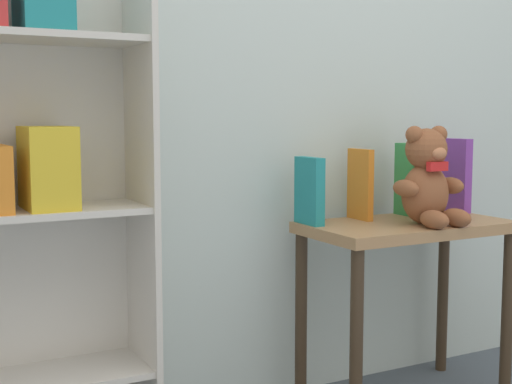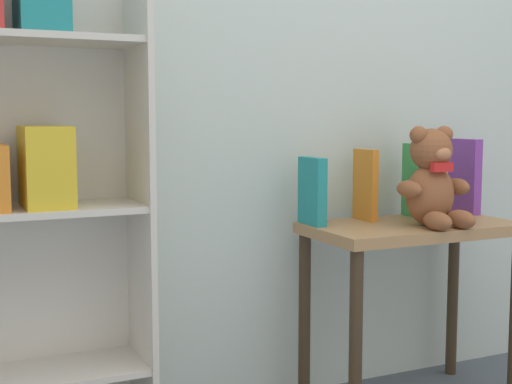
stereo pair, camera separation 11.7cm
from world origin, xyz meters
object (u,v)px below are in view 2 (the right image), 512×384
(book_standing_orange, at_px, (365,185))
(book_standing_green, at_px, (419,181))
(book_standing_teal, at_px, (312,191))
(book_standing_purple, at_px, (465,176))
(teddy_bear, at_px, (433,181))
(display_table, at_px, (411,255))
(bookshelf_side, at_px, (13,176))

(book_standing_orange, height_order, book_standing_green, book_standing_green)
(book_standing_teal, height_order, book_standing_purple, book_standing_purple)
(teddy_bear, relative_size, book_standing_green, 1.25)
(book_standing_teal, bearing_deg, teddy_bear, -27.75)
(display_table, xyz_separation_m, teddy_bear, (0.02, -0.07, 0.25))
(display_table, distance_m, book_standing_purple, 0.41)
(display_table, bearing_deg, bookshelf_side, 174.28)
(teddy_bear, height_order, book_standing_purple, teddy_bear)
(bookshelf_side, height_order, display_table, bookshelf_side)
(book_standing_purple, bearing_deg, book_standing_orange, 176.03)
(teddy_bear, distance_m, book_standing_orange, 0.23)
(book_standing_teal, xyz_separation_m, book_standing_purple, (0.63, 0.00, 0.02))
(bookshelf_side, distance_m, book_standing_green, 1.33)
(teddy_bear, bearing_deg, display_table, 105.97)
(bookshelf_side, distance_m, book_standing_orange, 1.12)
(display_table, distance_m, book_standing_teal, 0.39)
(book_standing_teal, distance_m, book_standing_orange, 0.21)
(teddy_bear, relative_size, book_standing_teal, 1.46)
(book_standing_teal, height_order, book_standing_green, book_standing_green)
(book_standing_teal, height_order, book_standing_orange, book_standing_orange)
(display_table, relative_size, teddy_bear, 2.16)
(teddy_bear, xyz_separation_m, book_standing_purple, (0.29, 0.18, -0.01))
(teddy_bear, xyz_separation_m, book_standing_orange, (-0.13, 0.19, -0.03))
(display_table, height_order, book_standing_green, book_standing_green)
(bookshelf_side, xyz_separation_m, display_table, (1.22, -0.12, -0.30))
(display_table, xyz_separation_m, book_standing_orange, (-0.10, 0.12, 0.22))
(bookshelf_side, bearing_deg, book_standing_orange, -0.17)
(book_standing_green, height_order, book_standing_purple, book_standing_purple)
(teddy_bear, bearing_deg, book_standing_purple, 32.14)
(bookshelf_side, distance_m, book_standing_purple, 1.54)
(book_standing_orange, bearing_deg, teddy_bear, -55.81)
(display_table, xyz_separation_m, book_standing_purple, (0.31, 0.11, 0.24))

